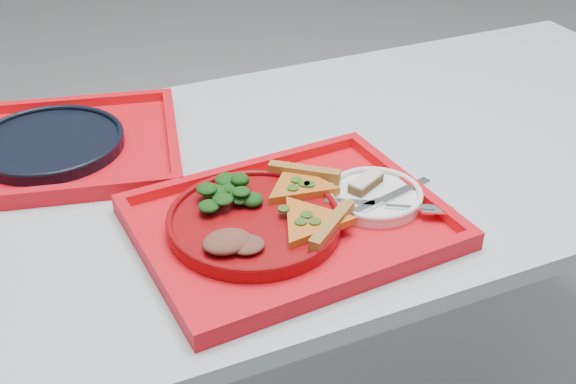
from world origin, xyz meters
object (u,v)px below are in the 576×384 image
object	(u,v)px
tray_main	(291,226)
tray_far	(51,151)
navy_plate	(50,144)
dessert_bar	(366,182)
dinner_plate	(254,223)

from	to	relation	value
tray_main	tray_far	xyz separation A→B (m)	(-0.30, 0.39, 0.00)
tray_main	navy_plate	world-z (taller)	navy_plate
tray_far	navy_plate	distance (m)	0.01
tray_main	tray_far	size ratio (longest dim) A/B	1.00
dessert_bar	tray_far	bearing A→B (deg)	113.27
dinner_plate	dessert_bar	world-z (taller)	dessert_bar
tray_far	dessert_bar	distance (m)	0.57
tray_main	dinner_plate	distance (m)	0.06
tray_far	dinner_plate	xyz separation A→B (m)	(0.24, -0.38, 0.02)
tray_far	dinner_plate	world-z (taller)	dinner_plate
dessert_bar	dinner_plate	bearing A→B (deg)	156.89
tray_main	dessert_bar	world-z (taller)	dessert_bar
dinner_plate	dessert_bar	xyz separation A→B (m)	(0.20, 0.01, 0.01)
tray_main	dinner_plate	bearing A→B (deg)	165.90
tray_main	tray_far	world-z (taller)	same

